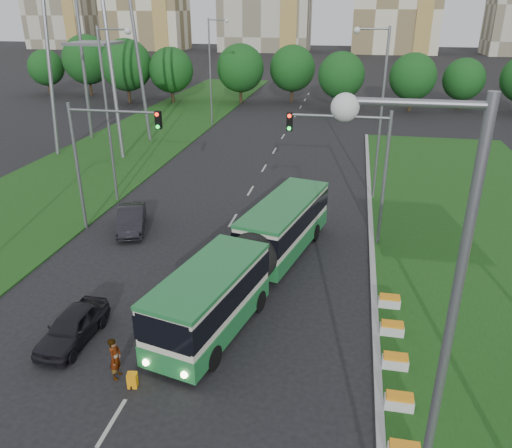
% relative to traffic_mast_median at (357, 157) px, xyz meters
% --- Properties ---
extents(ground, '(360.00, 360.00, 0.00)m').
position_rel_traffic_mast_median_xyz_m(ground, '(-4.78, -10.00, -5.35)').
color(ground, black).
rests_on(ground, ground).
extents(grass_median, '(14.00, 60.00, 0.15)m').
position_rel_traffic_mast_median_xyz_m(grass_median, '(8.22, -2.00, -5.27)').
color(grass_median, '#194814').
rests_on(grass_median, ground).
extents(median_kerb, '(0.30, 60.00, 0.18)m').
position_rel_traffic_mast_median_xyz_m(median_kerb, '(1.27, -2.00, -5.26)').
color(median_kerb, '#9B9B9B').
rests_on(median_kerb, ground).
extents(left_verge, '(12.00, 110.00, 0.10)m').
position_rel_traffic_mast_median_xyz_m(left_verge, '(-22.78, 15.00, -5.30)').
color(left_verge, '#194814').
rests_on(left_verge, ground).
extents(lane_markings, '(0.20, 100.00, 0.01)m').
position_rel_traffic_mast_median_xyz_m(lane_markings, '(-7.78, 10.00, -5.35)').
color(lane_markings, '#A8A9A2').
rests_on(lane_markings, ground).
extents(flower_planters, '(1.10, 11.50, 0.60)m').
position_rel_traffic_mast_median_xyz_m(flower_planters, '(1.92, -12.50, -4.90)').
color(flower_planters, silver).
rests_on(flower_planters, grass_median).
extents(traffic_mast_median, '(5.76, 0.32, 8.00)m').
position_rel_traffic_mast_median_xyz_m(traffic_mast_median, '(0.00, 0.00, 0.00)').
color(traffic_mast_median, gray).
rests_on(traffic_mast_median, ground).
extents(traffic_mast_left, '(5.76, 0.32, 8.00)m').
position_rel_traffic_mast_median_xyz_m(traffic_mast_left, '(-15.16, -1.00, 0.00)').
color(traffic_mast_left, gray).
rests_on(traffic_mast_left, ground).
extents(street_lamps, '(36.00, 60.00, 12.00)m').
position_rel_traffic_mast_median_xyz_m(street_lamps, '(-7.78, 0.00, 0.65)').
color(street_lamps, gray).
rests_on(street_lamps, ground).
extents(tree_line, '(120.00, 8.00, 9.00)m').
position_rel_traffic_mast_median_xyz_m(tree_line, '(5.22, 45.00, -0.85)').
color(tree_line, '#124415').
rests_on(tree_line, ground).
extents(articulated_bus, '(2.57, 16.47, 2.71)m').
position_rel_traffic_mast_median_xyz_m(articulated_bus, '(-4.88, -5.79, -3.69)').
color(articulated_bus, beige).
rests_on(articulated_bus, ground).
extents(car_left_near, '(1.78, 4.14, 1.39)m').
position_rel_traffic_mast_median_xyz_m(car_left_near, '(-11.41, -12.01, -4.65)').
color(car_left_near, black).
rests_on(car_left_near, ground).
extents(car_left_far, '(2.98, 4.77, 1.48)m').
position_rel_traffic_mast_median_xyz_m(car_left_far, '(-13.74, -0.70, -4.61)').
color(car_left_far, black).
rests_on(car_left_far, ground).
extents(pedestrian, '(0.43, 0.65, 1.75)m').
position_rel_traffic_mast_median_xyz_m(pedestrian, '(-8.59, -13.81, -4.48)').
color(pedestrian, gray).
rests_on(pedestrian, ground).
extents(shopping_trolley, '(0.36, 0.38, 0.61)m').
position_rel_traffic_mast_median_xyz_m(shopping_trolley, '(-7.78, -14.21, -5.05)').
color(shopping_trolley, orange).
rests_on(shopping_trolley, ground).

